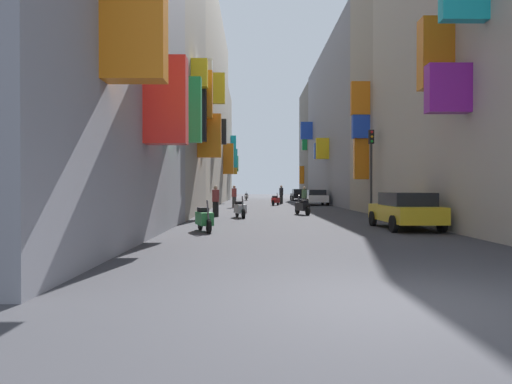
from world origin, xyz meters
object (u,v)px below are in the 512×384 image
(scooter_red, at_px, (276,200))
(pedestrian_mid_street, at_px, (216,201))
(parked_car_white, at_px, (316,197))
(pedestrian_near_left, at_px, (304,198))
(parked_car_black, at_px, (299,194))
(pedestrian_near_right, at_px, (281,195))
(parked_car_yellow, at_px, (405,210))
(scooter_black, at_px, (302,207))
(scooter_white, at_px, (246,197))
(traffic_light_near_corner, at_px, (371,158))
(scooter_green, at_px, (204,219))
(scooter_silver, at_px, (240,209))
(pedestrian_crossing, at_px, (234,196))

(scooter_red, bearing_deg, pedestrian_mid_street, -104.60)
(parked_car_white, height_order, pedestrian_near_left, pedestrian_near_left)
(parked_car_black, relative_size, pedestrian_near_right, 2.42)
(parked_car_yellow, bearing_deg, pedestrian_near_right, 96.48)
(scooter_black, xyz_separation_m, pedestrian_near_right, (-0.11, 17.41, 0.44))
(pedestrian_near_left, xyz_separation_m, pedestrian_mid_street, (-5.73, -8.36, 0.01))
(parked_car_yellow, height_order, scooter_white, parked_car_yellow)
(traffic_light_near_corner, bearing_deg, pedestrian_mid_street, -177.81)
(scooter_black, bearing_deg, pedestrian_near_right, 90.36)
(scooter_white, bearing_deg, scooter_green, -91.36)
(parked_car_black, bearing_deg, pedestrian_mid_street, -104.20)
(scooter_green, relative_size, traffic_light_near_corner, 0.38)
(parked_car_yellow, height_order, traffic_light_near_corner, traffic_light_near_corner)
(scooter_green, relative_size, scooter_red, 1.06)
(scooter_silver, xyz_separation_m, scooter_red, (2.67, 16.10, -0.00))
(scooter_white, height_order, scooter_silver, same)
(parked_car_yellow, xyz_separation_m, pedestrian_crossing, (-7.22, 18.29, 0.14))
(parked_car_yellow, distance_m, scooter_white, 38.95)
(parked_car_yellow, relative_size, scooter_silver, 2.18)
(scooter_white, bearing_deg, parked_car_black, -8.44)
(scooter_red, height_order, pedestrian_mid_street, pedestrian_mid_street)
(scooter_silver, relative_size, scooter_red, 1.11)
(pedestrian_near_right, distance_m, traffic_light_near_corner, 19.36)
(scooter_silver, height_order, pedestrian_near_right, pedestrian_near_right)
(scooter_white, bearing_deg, scooter_silver, -89.76)
(scooter_white, relative_size, scooter_silver, 1.02)
(scooter_red, bearing_deg, parked_car_yellow, -80.55)
(parked_car_white, xyz_separation_m, scooter_white, (-6.46, 15.03, -0.27))
(parked_car_black, xyz_separation_m, scooter_white, (-6.47, 0.96, -0.28))
(scooter_green, bearing_deg, pedestrian_near_right, 80.64)
(parked_car_yellow, distance_m, scooter_red, 22.83)
(pedestrian_crossing, bearing_deg, scooter_silver, -86.14)
(parked_car_black, distance_m, scooter_silver, 31.65)
(parked_car_yellow, distance_m, scooter_black, 9.39)
(scooter_silver, bearing_deg, scooter_red, 80.58)
(pedestrian_mid_street, bearing_deg, scooter_black, 20.15)
(scooter_white, bearing_deg, scooter_black, -82.90)
(parked_car_yellow, height_order, scooter_black, parked_car_yellow)
(pedestrian_near_left, bearing_deg, pedestrian_crossing, 151.82)
(parked_car_yellow, xyz_separation_m, traffic_light_near_corner, (0.70, 7.47, 2.44))
(parked_car_black, bearing_deg, scooter_green, -100.93)
(pedestrian_near_right, bearing_deg, parked_car_black, 75.31)
(traffic_light_near_corner, bearing_deg, scooter_black, 157.81)
(scooter_white, distance_m, pedestrian_crossing, 20.12)
(parked_car_yellow, bearing_deg, scooter_red, 99.45)
(pedestrian_crossing, bearing_deg, pedestrian_mid_street, -92.73)
(scooter_red, relative_size, pedestrian_near_right, 0.94)
(parked_car_white, relative_size, scooter_red, 2.59)
(scooter_green, xyz_separation_m, scooter_red, (3.74, 23.43, -0.00))
(parked_car_white, distance_m, scooter_silver, 18.09)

